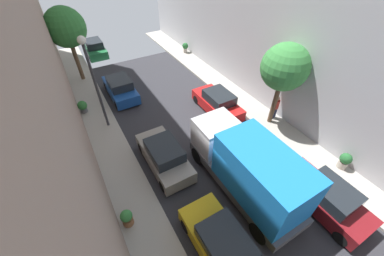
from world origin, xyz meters
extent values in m
plane|color=#2D2D33|center=(0.00, 0.00, 0.00)|extent=(32.00, 32.00, 0.00)
cube|color=#A8A399|center=(-5.00, 0.00, 0.07)|extent=(2.00, 44.00, 0.15)
cube|color=#A8A399|center=(5.00, 0.00, 0.07)|extent=(2.00, 44.00, 0.15)
cube|color=gold|center=(-2.70, -3.44, 0.55)|extent=(1.76, 4.20, 0.76)
cube|color=#1E2328|center=(-2.70, -3.59, 1.25)|extent=(1.56, 2.10, 0.64)
cylinder|color=black|center=(-3.48, -1.89, 0.32)|extent=(0.22, 0.64, 0.64)
cylinder|color=black|center=(-1.92, -1.89, 0.32)|extent=(0.22, 0.64, 0.64)
cube|color=gray|center=(-2.70, 2.02, 0.55)|extent=(1.76, 4.20, 0.76)
cube|color=#1E2328|center=(-2.70, 1.87, 1.25)|extent=(1.56, 2.10, 0.64)
cylinder|color=black|center=(-3.48, 3.57, 0.32)|extent=(0.22, 0.64, 0.64)
cylinder|color=black|center=(-1.92, 3.57, 0.32)|extent=(0.22, 0.64, 0.64)
cylinder|color=black|center=(-3.48, 0.47, 0.32)|extent=(0.22, 0.64, 0.64)
cylinder|color=black|center=(-1.92, 0.47, 0.32)|extent=(0.22, 0.64, 0.64)
cube|color=#194799|center=(-2.70, 10.07, 0.55)|extent=(1.76, 4.20, 0.76)
cube|color=#1E2328|center=(-2.70, 9.92, 1.25)|extent=(1.56, 2.10, 0.64)
cylinder|color=black|center=(-3.48, 11.62, 0.32)|extent=(0.22, 0.64, 0.64)
cylinder|color=black|center=(-1.92, 11.62, 0.32)|extent=(0.22, 0.64, 0.64)
cylinder|color=black|center=(-3.48, 8.52, 0.32)|extent=(0.22, 0.64, 0.64)
cylinder|color=black|center=(-1.92, 8.52, 0.32)|extent=(0.22, 0.64, 0.64)
cube|color=#1E6638|center=(-2.70, 18.90, 0.55)|extent=(1.76, 4.20, 0.76)
cube|color=#1E2328|center=(-2.70, 18.75, 1.25)|extent=(1.56, 2.10, 0.64)
cylinder|color=black|center=(-3.48, 20.45, 0.32)|extent=(0.22, 0.64, 0.64)
cylinder|color=black|center=(-1.92, 20.45, 0.32)|extent=(0.22, 0.64, 0.64)
cylinder|color=black|center=(-3.48, 17.35, 0.32)|extent=(0.22, 0.64, 0.64)
cylinder|color=black|center=(-1.92, 17.35, 0.32)|extent=(0.22, 0.64, 0.64)
cube|color=maroon|center=(2.70, -4.05, 0.55)|extent=(1.76, 4.20, 0.76)
cube|color=#1E2328|center=(2.70, -4.20, 1.25)|extent=(1.56, 2.10, 0.64)
cylinder|color=black|center=(1.92, -2.50, 0.32)|extent=(0.22, 0.64, 0.64)
cylinder|color=black|center=(3.48, -2.50, 0.32)|extent=(0.22, 0.64, 0.64)
cylinder|color=black|center=(1.92, -5.60, 0.32)|extent=(0.22, 0.64, 0.64)
cylinder|color=black|center=(3.48, -5.60, 0.32)|extent=(0.22, 0.64, 0.64)
cube|color=red|center=(2.70, 4.68, 0.55)|extent=(1.76, 4.20, 0.76)
cube|color=#1E2328|center=(2.70, 4.53, 1.25)|extent=(1.56, 2.10, 0.64)
cylinder|color=black|center=(1.92, 6.23, 0.32)|extent=(0.22, 0.64, 0.64)
cylinder|color=black|center=(3.48, 6.23, 0.32)|extent=(0.22, 0.64, 0.64)
cylinder|color=black|center=(1.92, 3.13, 0.32)|extent=(0.22, 0.64, 0.64)
cylinder|color=black|center=(3.48, 3.13, 0.32)|extent=(0.22, 0.64, 0.64)
cube|color=#4C4C51|center=(0.00, -1.34, 0.73)|extent=(2.20, 6.60, 0.50)
cube|color=#B7B7BC|center=(0.00, 1.06, 1.83)|extent=(2.10, 1.80, 1.70)
cube|color=blue|center=(0.00, -2.34, 2.18)|extent=(2.24, 4.20, 2.40)
cylinder|color=black|center=(-0.98, 1.26, 0.48)|extent=(0.30, 0.96, 0.96)
cylinder|color=black|center=(0.98, 1.26, 0.48)|extent=(0.30, 0.96, 0.96)
cylinder|color=black|center=(-0.98, -3.74, 0.48)|extent=(0.30, 0.96, 0.96)
cylinder|color=black|center=(0.98, -3.74, 0.48)|extent=(0.30, 0.96, 0.96)
cylinder|color=#2D334C|center=(5.38, 1.90, 0.56)|extent=(0.18, 0.18, 0.82)
cylinder|color=#2D334C|center=(5.60, 1.90, 0.56)|extent=(0.18, 0.18, 0.82)
cylinder|color=#D83F33|center=(5.49, 1.90, 1.29)|extent=(0.36, 0.36, 0.64)
sphere|color=tan|center=(5.49, 1.90, 1.75)|extent=(0.24, 0.24, 0.24)
cylinder|color=brown|center=(5.02, 1.73, 1.63)|extent=(0.30, 0.30, 2.96)
sphere|color=#38843D|center=(5.02, 1.73, 4.14)|extent=(2.75, 2.75, 2.75)
cylinder|color=brown|center=(-4.84, 14.14, 1.74)|extent=(0.32, 0.32, 3.19)
sphere|color=#2D7233|center=(-4.84, 14.14, 4.45)|extent=(2.96, 2.96, 2.96)
cylinder|color=brown|center=(-5.61, -0.39, 0.36)|extent=(0.48, 0.48, 0.42)
sphere|color=#38843D|center=(-5.61, -0.39, 0.78)|extent=(0.53, 0.53, 0.53)
cylinder|color=#B2A899|center=(5.52, 14.51, 0.37)|extent=(0.41, 0.41, 0.44)
sphere|color=#23602D|center=(5.52, 14.51, 0.83)|extent=(0.61, 0.61, 0.61)
cylinder|color=#B2A899|center=(5.59, -3.18, 0.37)|extent=(0.48, 0.48, 0.44)
sphere|color=#23602D|center=(5.59, -3.18, 0.83)|extent=(0.60, 0.60, 0.60)
cylinder|color=slate|center=(-5.69, 9.14, 0.30)|extent=(0.45, 0.45, 0.30)
sphere|color=#2D7233|center=(-5.69, 9.14, 0.71)|extent=(0.65, 0.65, 0.65)
cylinder|color=#333338|center=(-4.60, 6.85, 2.87)|extent=(0.16, 0.16, 5.45)
sphere|color=white|center=(-4.60, 6.85, 5.82)|extent=(0.44, 0.44, 0.44)
camera|label=1|loc=(-5.61, -6.06, 10.20)|focal=21.52mm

